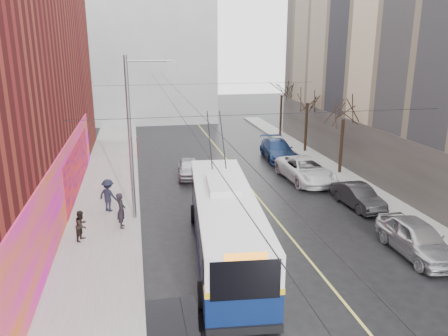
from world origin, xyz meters
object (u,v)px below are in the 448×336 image
at_px(pedestrian_c, 108,195).
at_px(trolleybus, 225,223).
at_px(parked_car_d, 278,150).
at_px(pedestrian_b, 82,225).
at_px(tree_near, 344,109).
at_px(tree_mid, 308,94).
at_px(parked_car_b, 358,196).
at_px(following_car, 189,168).
at_px(pedestrian_a, 121,210).
at_px(parked_car_a, 417,238).
at_px(tree_far, 282,88).
at_px(streetlight_pole, 133,135).
at_px(parked_car_c, 305,170).

bearing_deg(pedestrian_c, trolleybus, 166.45).
height_order(parked_car_d, pedestrian_b, pedestrian_b).
relative_size(tree_near, parked_car_d, 1.14).
xyz_separation_m(tree_mid, parked_car_b, (-2.04, -13.66, -4.57)).
height_order(tree_near, pedestrian_c, tree_near).
distance_m(following_car, pedestrian_a, 10.07).
distance_m(parked_car_a, parked_car_b, 6.24).
relative_size(pedestrian_a, pedestrian_b, 1.24).
bearing_deg(parked_car_a, pedestrian_b, 164.72).
bearing_deg(tree_far, pedestrian_c, -131.82).
xyz_separation_m(streetlight_pole, parked_car_b, (13.10, -0.66, -4.16)).
distance_m(tree_mid, pedestrian_a, 21.81).
distance_m(tree_near, parked_car_b, 8.18).
bearing_deg(parked_car_c, pedestrian_b, -155.93).
distance_m(tree_near, parked_car_c, 5.35).
xyz_separation_m(tree_mid, pedestrian_a, (-15.96, -14.27, -4.14)).
distance_m(tree_far, parked_car_a, 27.34).
height_order(tree_mid, pedestrian_c, tree_mid).
relative_size(tree_mid, parked_car_d, 1.19).
distance_m(trolleybus, following_car, 12.88).
distance_m(streetlight_pole, pedestrian_a, 4.03).
bearing_deg(tree_mid, parked_car_a, -96.89).
bearing_deg(pedestrian_c, pedestrian_b, 109.23).
bearing_deg(tree_near, parked_car_c, -161.23).
relative_size(parked_car_d, pedestrian_b, 3.64).
bearing_deg(parked_car_c, parked_car_d, 87.39).
bearing_deg(parked_car_b, trolleybus, -157.93).
bearing_deg(parked_car_c, tree_near, 16.16).
bearing_deg(pedestrian_a, parked_car_b, -89.04).
bearing_deg(parked_car_c, parked_car_b, -80.82).
bearing_deg(tree_near, tree_mid, 90.00).
xyz_separation_m(tree_near, pedestrian_c, (-16.74, -4.71, -3.86)).
distance_m(parked_car_b, pedestrian_b, 15.93).
height_order(streetlight_pole, parked_car_c, streetlight_pole).
xyz_separation_m(streetlight_pole, parked_car_c, (11.94, 4.91, -4.02)).
height_order(trolleybus, parked_car_d, trolleybus).
distance_m(tree_far, parked_car_c, 16.01).
height_order(streetlight_pole, pedestrian_c, streetlight_pole).
relative_size(trolleybus, parked_car_a, 2.59).
bearing_deg(parked_car_b, tree_far, 80.06).
xyz_separation_m(tree_far, parked_car_d, (-3.20, -8.78, -4.33)).
distance_m(streetlight_pole, parked_car_d, 16.87).
bearing_deg(pedestrian_b, tree_far, -15.39).
bearing_deg(pedestrian_c, tree_far, -95.95).
bearing_deg(streetlight_pole, parked_car_c, 22.37).
distance_m(tree_far, pedestrian_b, 29.00).
height_order(tree_near, trolleybus, tree_near).
height_order(parked_car_a, parked_car_c, parked_car_c).
relative_size(streetlight_pole, parked_car_c, 1.50).
xyz_separation_m(parked_car_c, following_car, (-8.09, 2.73, -0.16)).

